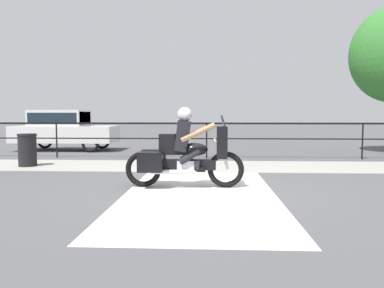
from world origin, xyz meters
TOP-DOWN VIEW (x-y plane):
  - ground_plane at (0.00, 0.00)m, footprint 120.00×120.00m
  - sidewalk_band at (0.00, 3.40)m, footprint 44.00×2.40m
  - crosswalk_band at (-0.08, -0.20)m, footprint 2.73×6.00m
  - fence_railing at (0.00, 5.35)m, footprint 36.00×0.05m
  - motorcycle at (-0.41, 0.25)m, footprint 2.36×0.76m
  - parked_car at (-5.89, 7.95)m, footprint 4.07×1.74m
  - trash_bin at (-5.00, 3.10)m, footprint 0.52×0.52m

SIDE VIEW (x-z plane):
  - ground_plane at x=0.00m, z-range 0.00..0.00m
  - crosswalk_band at x=-0.08m, z-range 0.00..0.01m
  - sidewalk_band at x=0.00m, z-range 0.00..0.01m
  - trash_bin at x=-5.00m, z-range 0.00..0.92m
  - motorcycle at x=-0.41m, z-range -0.11..1.48m
  - parked_car at x=-5.89m, z-range 0.11..1.76m
  - fence_railing at x=0.00m, z-range 0.34..1.54m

